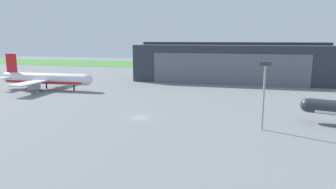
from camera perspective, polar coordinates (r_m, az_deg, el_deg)
The scene contains 5 objects.
ground_plane at distance 77.97m, azimuth -5.38°, elevation -4.35°, with size 440.00×440.00×0.00m, color slate.
grass_field_strip at distance 226.22m, azimuth 8.22°, elevation 5.29°, with size 440.00×56.00×0.08m, color #448837.
maintenance_hangar at distance 153.00m, azimuth 11.65°, elevation 5.98°, with size 86.92×39.32×17.99m.
airliner_far_left at distance 127.87m, azimuth -21.76°, elevation 2.70°, with size 38.59×33.10×13.87m.
apron_light_mast at distance 68.98m, azimuth 17.44°, elevation 0.91°, with size 2.40×0.50×14.91m.
Camera 1 is at (26.41, -70.64, 19.81)m, focal length 32.74 mm.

